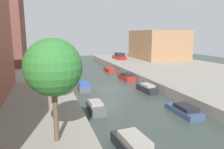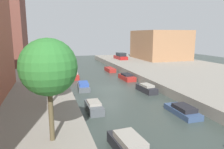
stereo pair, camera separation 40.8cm
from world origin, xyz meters
name	(u,v)px [view 2 (the right image)]	position (x,y,z in m)	size (l,w,h in m)	color
ground_plane	(110,89)	(0.00, 0.00, 0.00)	(84.00, 84.00, 0.00)	#333D38
quay_right	(210,78)	(15.00, 0.00, 0.50)	(20.00, 64.00, 1.00)	gray
low_block_right	(160,45)	(18.00, 19.99, 4.25)	(10.00, 12.14, 6.51)	#9E704C
street_tree_0	(48,67)	(-7.12, -13.16, 4.98)	(2.96, 2.96, 5.48)	brown
street_tree_1	(48,65)	(-7.12, -6.61, 4.18)	(2.27, 2.27, 4.34)	brown
street_tree_2	(48,57)	(-7.12, -0.36, 4.17)	(2.18, 2.18, 4.31)	brown
parked_car	(121,56)	(8.87, 21.47, 1.63)	(1.99, 4.72, 1.52)	maroon
moored_boat_left_1	(131,148)	(-3.00, -14.26, 0.45)	(1.70, 4.06, 1.05)	#232328
moored_boat_left_2	(94,107)	(-3.51, -6.98, 0.40)	(1.23, 3.01, 0.90)	#4C5156
moored_boat_left_3	(83,86)	(-3.15, 0.88, 0.37)	(1.61, 4.02, 0.88)	#4C5156
moored_boat_left_4	(74,76)	(-3.50, 7.51, 0.42)	(1.34, 3.08, 0.97)	maroon
moored_boat_right_1	(183,111)	(3.48, -9.87, 0.34)	(1.45, 3.61, 0.81)	#33476B
moored_boat_right_2	(147,88)	(3.69, -2.58, 0.41)	(1.44, 3.27, 0.94)	#232328
moored_boat_right_3	(127,77)	(3.90, 4.40, 0.40)	(1.56, 3.68, 0.91)	maroon
moored_boat_right_4	(110,70)	(3.51, 11.92, 0.33)	(1.29, 3.39, 0.66)	maroon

